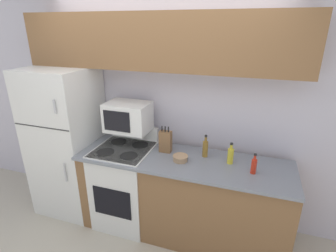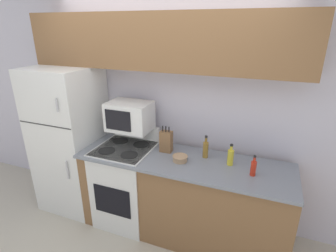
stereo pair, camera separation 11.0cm
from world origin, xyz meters
name	(u,v)px [view 2 (the right image)]	position (x,y,z in m)	size (l,w,h in m)	color
ground_plane	(140,241)	(0.00, 0.00, 0.00)	(12.00, 12.00, 0.00)	beige
wall_back	(165,111)	(0.00, 0.73, 1.27)	(8.00, 0.05, 2.55)	silver
lower_cabinets	(182,196)	(0.36, 0.32, 0.46)	(2.19, 0.67, 0.93)	brown
refrigerator	(71,140)	(-1.10, 0.35, 0.89)	(0.73, 0.72, 1.78)	white
upper_cabinets	(158,42)	(0.00, 0.55, 2.05)	(2.92, 0.31, 0.55)	brown
stove	(127,183)	(-0.31, 0.31, 0.49)	(0.61, 0.66, 1.10)	white
microwave	(130,116)	(-0.30, 0.44, 1.26)	(0.47, 0.35, 0.32)	white
knife_block	(166,141)	(0.14, 0.41, 1.05)	(0.13, 0.08, 0.29)	brown
bowl	(180,158)	(0.35, 0.26, 0.96)	(0.16, 0.16, 0.06)	tan
bottle_cooking_spray	(231,157)	(0.83, 0.37, 1.01)	(0.06, 0.06, 0.22)	gold
bottle_hot_sauce	(253,168)	(1.06, 0.25, 1.01)	(0.05, 0.05, 0.20)	red
bottle_vinegar	(206,149)	(0.57, 0.43, 1.02)	(0.06, 0.06, 0.24)	olive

